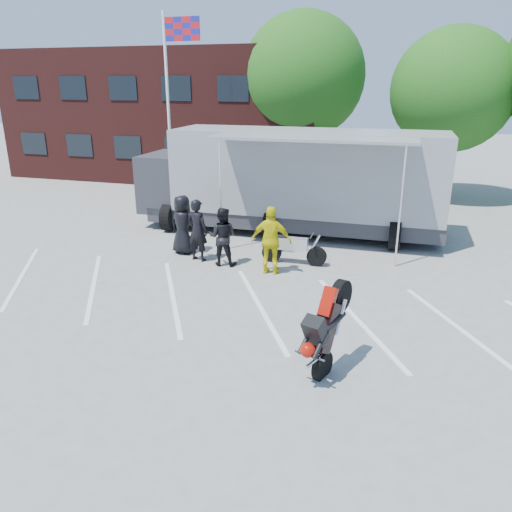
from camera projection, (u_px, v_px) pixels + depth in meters
The scene contains 13 objects.
ground at pixel (240, 323), 11.63m from camera, with size 100.00×100.00×0.00m, color gray.
parking_bay_lines at pixel (252, 305), 12.53m from camera, with size 18.00×5.00×0.01m, color white.
office_building at pixel (176, 114), 29.47m from camera, with size 18.00×8.00×7.00m, color #471A16.
flagpole at pixel (173, 88), 20.70m from camera, with size 1.61×0.12×8.00m.
tree_left at pixel (303, 76), 24.78m from camera, with size 6.12×6.12×8.64m.
tree_mid at pixel (453, 91), 22.17m from camera, with size 5.44×5.44×7.68m.
transporter_truck at pixel (292, 232), 18.70m from camera, with size 11.68×5.63×3.72m, color gray, non-canonical shape.
parked_motorcycle at pixel (294, 264), 15.41m from camera, with size 0.68×2.05×1.08m, color silver, non-canonical shape.
stunt_bike_rider at pixel (336, 363), 9.99m from camera, with size 0.79×1.68×1.97m, color black, non-canonical shape.
spectator_leather_a at pixel (183, 225), 16.07m from camera, with size 0.94×0.61×1.92m, color black.
spectator_leather_b at pixel (198, 230), 15.41m from camera, with size 0.71×0.47×1.95m, color black.
spectator_leather_c at pixel (222, 237), 15.04m from camera, with size 0.87×0.68×1.79m, color black.
spectator_hivis at pixel (271, 241), 14.32m from camera, with size 1.18×0.49×2.01m, color yellow.
Camera 1 is at (3.41, -9.89, 5.32)m, focal length 35.00 mm.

